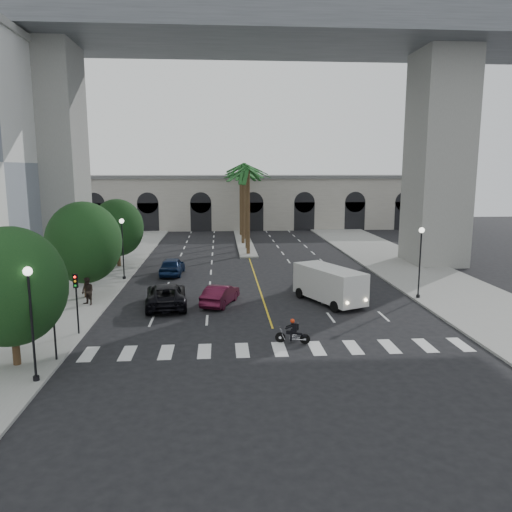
{
  "coord_description": "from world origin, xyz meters",
  "views": [
    {
      "loc": [
        -3.09,
        -26.71,
        9.5
      ],
      "look_at": [
        -0.72,
        6.0,
        3.76
      ],
      "focal_mm": 35.0,
      "sensor_mm": 36.0,
      "label": 1
    }
  ],
  "objects_px": {
    "motorcycle_rider": "(294,332)",
    "car_b": "(220,295)",
    "car_a": "(332,288)",
    "traffic_signal_near": "(53,314)",
    "car_c": "(166,295)",
    "lamp_post_left_far": "(123,244)",
    "car_e": "(172,266)",
    "lamp_post_right": "(420,257)",
    "lamp_post_left_near": "(31,314)",
    "cargo_van": "(330,284)",
    "pedestrian_a": "(35,305)",
    "traffic_signal_far": "(76,294)",
    "pedestrian_b": "(88,291)",
    "car_d": "(317,274)"
  },
  "relations": [
    {
      "from": "traffic_signal_far",
      "to": "motorcycle_rider",
      "type": "bearing_deg",
      "value": -9.86
    },
    {
      "from": "car_a",
      "to": "car_b",
      "type": "xyz_separation_m",
      "value": [
        -8.22,
        -0.84,
        -0.1
      ]
    },
    {
      "from": "traffic_signal_near",
      "to": "lamp_post_left_near",
      "type": "bearing_deg",
      "value": -92.29
    },
    {
      "from": "traffic_signal_near",
      "to": "car_c",
      "type": "relative_size",
      "value": 0.62
    },
    {
      "from": "lamp_post_left_far",
      "to": "lamp_post_right",
      "type": "height_order",
      "value": "same"
    },
    {
      "from": "traffic_signal_far",
      "to": "motorcycle_rider",
      "type": "xyz_separation_m",
      "value": [
        12.18,
        -2.12,
        -1.88
      ]
    },
    {
      "from": "lamp_post_right",
      "to": "motorcycle_rider",
      "type": "height_order",
      "value": "lamp_post_right"
    },
    {
      "from": "lamp_post_left_near",
      "to": "car_e",
      "type": "bearing_deg",
      "value": 80.37
    },
    {
      "from": "lamp_post_left_near",
      "to": "cargo_van",
      "type": "bearing_deg",
      "value": 37.87
    },
    {
      "from": "lamp_post_right",
      "to": "car_b",
      "type": "relative_size",
      "value": 1.23
    },
    {
      "from": "lamp_post_left_near",
      "to": "traffic_signal_near",
      "type": "height_order",
      "value": "lamp_post_left_near"
    },
    {
      "from": "lamp_post_left_far",
      "to": "motorcycle_rider",
      "type": "bearing_deg",
      "value": -53.53
    },
    {
      "from": "lamp_post_left_near",
      "to": "traffic_signal_near",
      "type": "distance_m",
      "value": 2.6
    },
    {
      "from": "motorcycle_rider",
      "to": "car_b",
      "type": "height_order",
      "value": "car_b"
    },
    {
      "from": "cargo_van",
      "to": "pedestrian_a",
      "type": "xyz_separation_m",
      "value": [
        -19.58,
        -2.59,
        -0.47
      ]
    },
    {
      "from": "traffic_signal_far",
      "to": "pedestrian_b",
      "type": "bearing_deg",
      "value": 99.43
    },
    {
      "from": "traffic_signal_far",
      "to": "traffic_signal_near",
      "type": "bearing_deg",
      "value": -90.0
    },
    {
      "from": "lamp_post_left_far",
      "to": "traffic_signal_far",
      "type": "bearing_deg",
      "value": -89.6
    },
    {
      "from": "lamp_post_left_near",
      "to": "pedestrian_b",
      "type": "distance_m",
      "value": 12.92
    },
    {
      "from": "lamp_post_left_far",
      "to": "traffic_signal_near",
      "type": "relative_size",
      "value": 1.47
    },
    {
      "from": "lamp_post_right",
      "to": "motorcycle_rider",
      "type": "relative_size",
      "value": 2.82
    },
    {
      "from": "car_c",
      "to": "lamp_post_left_far",
      "type": "bearing_deg",
      "value": -67.99
    },
    {
      "from": "car_c",
      "to": "car_e",
      "type": "distance_m",
      "value": 10.63
    },
    {
      "from": "traffic_signal_far",
      "to": "pedestrian_b",
      "type": "relative_size",
      "value": 1.89
    },
    {
      "from": "traffic_signal_near",
      "to": "cargo_van",
      "type": "height_order",
      "value": "traffic_signal_near"
    },
    {
      "from": "lamp_post_left_near",
      "to": "lamp_post_left_far",
      "type": "distance_m",
      "value": 21.0
    },
    {
      "from": "motorcycle_rider",
      "to": "cargo_van",
      "type": "bearing_deg",
      "value": 80.07
    },
    {
      "from": "lamp_post_left_near",
      "to": "car_b",
      "type": "height_order",
      "value": "lamp_post_left_near"
    },
    {
      "from": "car_d",
      "to": "car_e",
      "type": "xyz_separation_m",
      "value": [
        -12.56,
        3.81,
        0.1
      ]
    },
    {
      "from": "traffic_signal_near",
      "to": "car_b",
      "type": "distance_m",
      "value": 13.17
    },
    {
      "from": "car_d",
      "to": "pedestrian_b",
      "type": "xyz_separation_m",
      "value": [
        -17.4,
        -6.55,
        0.41
      ]
    },
    {
      "from": "lamp_post_left_far",
      "to": "car_e",
      "type": "xyz_separation_m",
      "value": [
        3.92,
        2.07,
        -2.41
      ]
    },
    {
      "from": "lamp_post_left_far",
      "to": "lamp_post_right",
      "type": "distance_m",
      "value": 24.16
    },
    {
      "from": "lamp_post_left_near",
      "to": "lamp_post_right",
      "type": "relative_size",
      "value": 1.0
    },
    {
      "from": "car_a",
      "to": "car_d",
      "type": "bearing_deg",
      "value": -86.14
    },
    {
      "from": "traffic_signal_near",
      "to": "car_b",
      "type": "relative_size",
      "value": 0.84
    },
    {
      "from": "motorcycle_rider",
      "to": "car_e",
      "type": "height_order",
      "value": "car_e"
    },
    {
      "from": "cargo_van",
      "to": "pedestrian_b",
      "type": "distance_m",
      "value": 16.99
    },
    {
      "from": "lamp_post_left_far",
      "to": "traffic_signal_far",
      "type": "height_order",
      "value": "lamp_post_left_far"
    },
    {
      "from": "cargo_van",
      "to": "pedestrian_a",
      "type": "bearing_deg",
      "value": 163.14
    },
    {
      "from": "lamp_post_left_far",
      "to": "car_e",
      "type": "relative_size",
      "value": 1.12
    },
    {
      "from": "lamp_post_left_far",
      "to": "car_c",
      "type": "xyz_separation_m",
      "value": [
        4.48,
        -8.54,
        -2.41
      ]
    },
    {
      "from": "pedestrian_b",
      "to": "car_a",
      "type": "bearing_deg",
      "value": 38.93
    },
    {
      "from": "car_a",
      "to": "car_e",
      "type": "distance_m",
      "value": 15.78
    },
    {
      "from": "lamp_post_right",
      "to": "car_e",
      "type": "relative_size",
      "value": 1.12
    },
    {
      "from": "car_d",
      "to": "pedestrian_a",
      "type": "height_order",
      "value": "pedestrian_a"
    },
    {
      "from": "traffic_signal_near",
      "to": "cargo_van",
      "type": "relative_size",
      "value": 0.57
    },
    {
      "from": "traffic_signal_far",
      "to": "car_d",
      "type": "bearing_deg",
      "value": 37.94
    },
    {
      "from": "pedestrian_a",
      "to": "traffic_signal_near",
      "type": "bearing_deg",
      "value": -91.72
    },
    {
      "from": "traffic_signal_near",
      "to": "pedestrian_a",
      "type": "bearing_deg",
      "value": 116.1
    }
  ]
}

